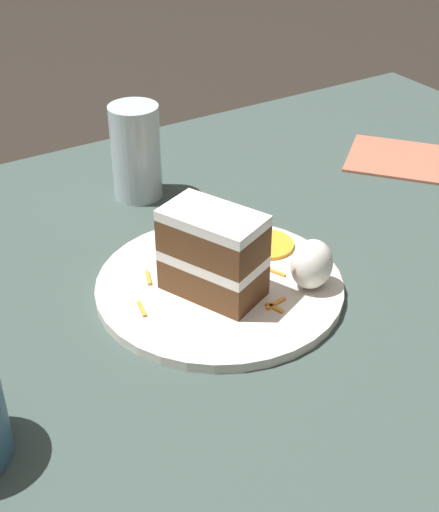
{
  "coord_description": "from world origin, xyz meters",
  "views": [
    {
      "loc": [
        -0.35,
        -0.5,
        0.49
      ],
      "look_at": [
        -0.02,
        0.03,
        0.08
      ],
      "focal_mm": 50.0,
      "sensor_mm": 36.0,
      "label": 1
    }
  ],
  "objects_px": {
    "cake_slice": "(213,253)",
    "menu_card": "(429,163)",
    "plate": "(220,286)",
    "drinking_glass": "(139,158)",
    "orange_garnish": "(267,245)",
    "cream_dollop": "(312,264)"
  },
  "relations": [
    {
      "from": "plate",
      "to": "cream_dollop",
      "type": "height_order",
      "value": "cream_dollop"
    },
    {
      "from": "cream_dollop",
      "to": "drinking_glass",
      "type": "bearing_deg",
      "value": 99.86
    },
    {
      "from": "plate",
      "to": "cake_slice",
      "type": "distance_m",
      "value": 0.06
    },
    {
      "from": "plate",
      "to": "orange_garnish",
      "type": "xyz_separation_m",
      "value": [
        0.08,
        0.03,
        0.01
      ]
    },
    {
      "from": "plate",
      "to": "cake_slice",
      "type": "bearing_deg",
      "value": -144.11
    },
    {
      "from": "menu_card",
      "to": "plate",
      "type": "bearing_deg",
      "value": 153.93
    },
    {
      "from": "drinking_glass",
      "to": "plate",
      "type": "bearing_deg",
      "value": -96.12
    },
    {
      "from": "cake_slice",
      "to": "cream_dollop",
      "type": "bearing_deg",
      "value": 129.28
    },
    {
      "from": "drinking_glass",
      "to": "orange_garnish",
      "type": "bearing_deg",
      "value": -74.55
    },
    {
      "from": "plate",
      "to": "drinking_glass",
      "type": "bearing_deg",
      "value": 83.88
    },
    {
      "from": "cream_dollop",
      "to": "menu_card",
      "type": "relative_size",
      "value": 0.24
    },
    {
      "from": "cake_slice",
      "to": "cream_dollop",
      "type": "xyz_separation_m",
      "value": [
        0.09,
        -0.05,
        -0.02
      ]
    },
    {
      "from": "orange_garnish",
      "to": "menu_card",
      "type": "xyz_separation_m",
      "value": [
        0.34,
        0.07,
        -0.01
      ]
    },
    {
      "from": "cake_slice",
      "to": "menu_card",
      "type": "bearing_deg",
      "value": 171.1
    },
    {
      "from": "plate",
      "to": "menu_card",
      "type": "height_order",
      "value": "plate"
    },
    {
      "from": "cake_slice",
      "to": "cream_dollop",
      "type": "distance_m",
      "value": 0.11
    },
    {
      "from": "cake_slice",
      "to": "menu_card",
      "type": "xyz_separation_m",
      "value": [
        0.44,
        0.11,
        -0.06
      ]
    },
    {
      "from": "plate",
      "to": "cake_slice",
      "type": "height_order",
      "value": "cake_slice"
    },
    {
      "from": "cake_slice",
      "to": "drinking_glass",
      "type": "xyz_separation_m",
      "value": [
        0.04,
        0.25,
        -0.0
      ]
    },
    {
      "from": "cake_slice",
      "to": "orange_garnish",
      "type": "bearing_deg",
      "value": 179.58
    },
    {
      "from": "plate",
      "to": "orange_garnish",
      "type": "height_order",
      "value": "orange_garnish"
    },
    {
      "from": "plate",
      "to": "drinking_glass",
      "type": "distance_m",
      "value": 0.25
    }
  ]
}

